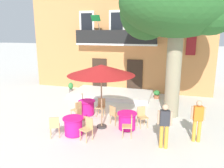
# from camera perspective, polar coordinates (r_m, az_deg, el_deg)

# --- Properties ---
(ground_plane) EXTENTS (120.00, 120.00, 0.00)m
(ground_plane) POSITION_cam_1_polar(r_m,az_deg,el_deg) (11.60, -2.63, -8.01)
(ground_plane) COLOR silver
(building_facade) EXTENTS (13.00, 5.09, 7.50)m
(building_facade) POSITION_cam_1_polar(r_m,az_deg,el_deg) (17.68, 3.00, 11.80)
(building_facade) COLOR #CC844C
(building_facade) RESTS_ON ground
(entrance_step_platform) EXTENTS (5.24, 2.69, 0.25)m
(entrance_step_platform) POSITION_cam_1_polar(r_m,az_deg,el_deg) (15.02, -0.11, -2.48)
(entrance_step_platform) COLOR silver
(entrance_step_platform) RESTS_ON ground
(plane_tree) EXTENTS (5.61, 4.93, 7.18)m
(plane_tree) POSITION_cam_1_polar(r_m,az_deg,el_deg) (11.30, 15.98, 18.72)
(plane_tree) COLOR gray
(plane_tree) RESTS_ON ground
(cafe_table_near_tree) EXTENTS (0.86, 0.86, 0.76)m
(cafe_table_near_tree) POSITION_cam_1_polar(r_m,az_deg,el_deg) (9.94, 3.85, -9.36)
(cafe_table_near_tree) COLOR #DB1984
(cafe_table_near_tree) RESTS_ON ground
(cafe_chair_near_tree_0) EXTENTS (0.55, 0.55, 0.91)m
(cafe_chair_near_tree_0) POSITION_cam_1_polar(r_m,az_deg,el_deg) (10.34, 0.56, -7.59)
(cafe_chair_near_tree_0) COLOR tan
(cafe_chair_near_tree_0) RESTS_ON ground
(cafe_chair_near_tree_1) EXTENTS (0.48, 0.48, 0.91)m
(cafe_chair_near_tree_1) POSITION_cam_1_polar(r_m,az_deg,el_deg) (9.20, 4.34, -10.38)
(cafe_chair_near_tree_1) COLOR tan
(cafe_chair_near_tree_1) RESTS_ON ground
(cafe_chair_near_tree_2) EXTENTS (0.55, 0.55, 0.91)m
(cafe_chair_near_tree_2) POSITION_cam_1_polar(r_m,az_deg,el_deg) (10.23, 7.67, -7.95)
(cafe_chair_near_tree_2) COLOR tan
(cafe_chair_near_tree_2) RESTS_ON ground
(cafe_table_middle) EXTENTS (0.86, 0.86, 0.76)m
(cafe_table_middle) POSITION_cam_1_polar(r_m,az_deg,el_deg) (9.54, -9.83, -10.54)
(cafe_table_middle) COLOR #DB1984
(cafe_table_middle) RESTS_ON ground
(cafe_chair_middle_0) EXTENTS (0.54, 0.54, 0.91)m
(cafe_chair_middle_0) POSITION_cam_1_polar(r_m,az_deg,el_deg) (9.43, -14.47, -10.17)
(cafe_chair_middle_0) COLOR tan
(cafe_chair_middle_0) RESTS_ON ground
(cafe_chair_middle_1) EXTENTS (0.52, 0.52, 0.91)m
(cafe_chair_middle_1) POSITION_cam_1_polar(r_m,az_deg,el_deg) (9.03, -6.28, -10.90)
(cafe_chair_middle_1) COLOR tan
(cafe_chair_middle_1) RESTS_ON ground
(cafe_chair_middle_2) EXTENTS (0.45, 0.45, 0.91)m
(cafe_chair_middle_2) POSITION_cam_1_polar(r_m,az_deg,el_deg) (10.11, -7.87, -8.23)
(cafe_chair_middle_2) COLOR tan
(cafe_chair_middle_2) RESTS_ON ground
(cafe_table_front) EXTENTS (0.86, 0.86, 0.76)m
(cafe_table_front) POSITION_cam_1_polar(r_m,az_deg,el_deg) (11.64, -6.44, -5.96)
(cafe_table_front) COLOR #DB1984
(cafe_table_front) RESTS_ON ground
(cafe_chair_front_0) EXTENTS (0.41, 0.41, 0.91)m
(cafe_chair_front_0) POSITION_cam_1_polar(r_m,az_deg,el_deg) (11.38, -2.84, -5.61)
(cafe_chair_front_0) COLOR tan
(cafe_chair_front_0) RESTS_ON ground
(cafe_chair_front_1) EXTENTS (0.54, 0.54, 0.91)m
(cafe_chair_front_1) POSITION_cam_1_polar(r_m,az_deg,el_deg) (12.30, -7.07, -4.24)
(cafe_chair_front_1) COLOR tan
(cafe_chair_front_1) RESTS_ON ground
(cafe_chair_front_2) EXTENTS (0.52, 0.52, 0.91)m
(cafe_chair_front_2) POSITION_cam_1_polar(r_m,az_deg,el_deg) (11.05, -8.92, -6.35)
(cafe_chair_front_2) COLOR tan
(cafe_chair_front_2) RESTS_ON ground
(cafe_umbrella) EXTENTS (2.90, 2.90, 2.85)m
(cafe_umbrella) POSITION_cam_1_polar(r_m,az_deg,el_deg) (9.49, -2.78, 3.55)
(cafe_umbrella) COLOR #997A56
(cafe_umbrella) RESTS_ON ground
(ground_planter_left) EXTENTS (0.36, 0.36, 0.72)m
(ground_planter_left) POSITION_cam_1_polar(r_m,az_deg,el_deg) (15.96, -10.47, -0.74)
(ground_planter_left) COLOR slate
(ground_planter_left) RESTS_ON ground
(ground_planter_right) EXTENTS (0.43, 0.43, 0.54)m
(ground_planter_right) POSITION_cam_1_polar(r_m,az_deg,el_deg) (14.59, 11.33, -2.50)
(ground_planter_right) COLOR #995638
(ground_planter_right) RESTS_ON ground
(pedestrian_near_entrance) EXTENTS (0.53, 0.28, 1.68)m
(pedestrian_near_entrance) POSITION_cam_1_polar(r_m,az_deg,el_deg) (9.27, 21.04, -8.26)
(pedestrian_near_entrance) COLOR gold
(pedestrian_near_entrance) RESTS_ON ground
(pedestrian_mid_plaza) EXTENTS (0.53, 0.27, 1.70)m
(pedestrian_mid_plaza) POSITION_cam_1_polar(r_m,az_deg,el_deg) (8.42, 13.25, -9.83)
(pedestrian_mid_plaza) COLOR gold
(pedestrian_mid_plaza) RESTS_ON ground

